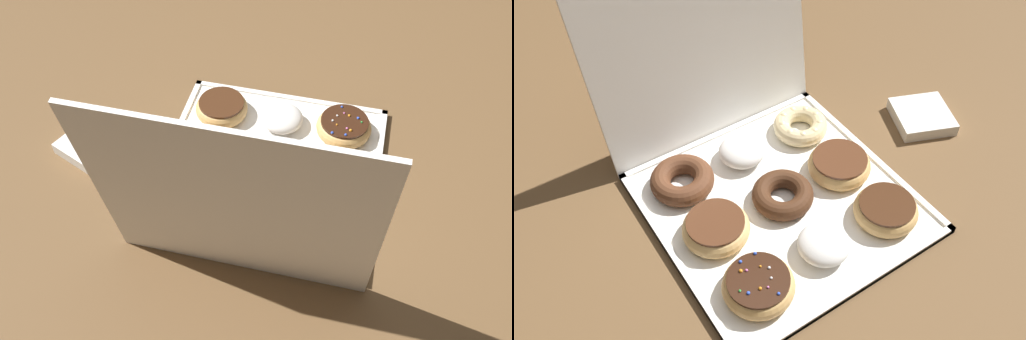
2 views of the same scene
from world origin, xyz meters
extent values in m
plane|color=brown|center=(0.00, 0.00, 0.00)|extent=(3.00, 3.00, 0.00)
cube|color=white|center=(0.00, 0.00, 0.01)|extent=(0.44, 0.44, 0.01)
cube|color=white|center=(0.00, -0.22, 0.01)|extent=(0.44, 0.01, 0.01)
cube|color=white|center=(0.00, 0.22, 0.01)|extent=(0.44, 0.01, 0.01)
cube|color=white|center=(-0.22, 0.00, 0.01)|extent=(0.01, 0.44, 0.01)
cube|color=white|center=(0.22, 0.00, 0.01)|extent=(0.01, 0.44, 0.01)
cube|color=white|center=(0.00, 0.26, 0.21)|extent=(0.44, 0.07, 0.42)
torus|color=tan|center=(-0.13, -0.13, 0.03)|extent=(0.12, 0.12, 0.04)
cylinder|color=#381E11|center=(-0.13, -0.13, 0.05)|extent=(0.10, 0.10, 0.01)
sphere|color=pink|center=(-0.14, -0.11, 0.05)|extent=(0.00, 0.00, 0.00)
sphere|color=white|center=(-0.12, -0.14, 0.05)|extent=(0.00, 0.00, 0.00)
sphere|color=white|center=(-0.11, -0.13, 0.05)|extent=(0.01, 0.01, 0.01)
sphere|color=blue|center=(-0.16, -0.15, 0.05)|extent=(0.01, 0.01, 0.01)
sphere|color=blue|center=(-0.12, -0.17, 0.05)|extent=(0.01, 0.01, 0.01)
sphere|color=orange|center=(-0.12, -0.12, 0.05)|extent=(0.00, 0.00, 0.00)
sphere|color=orange|center=(-0.15, -0.11, 0.05)|extent=(0.01, 0.01, 0.01)
sphere|color=blue|center=(-0.14, -0.09, 0.05)|extent=(0.01, 0.01, 0.01)
sphere|color=green|center=(-0.17, -0.14, 0.05)|extent=(0.00, 0.00, 0.00)
sphere|color=blue|center=(-0.11, -0.09, 0.05)|extent=(0.01, 0.01, 0.01)
sphere|color=orange|center=(-0.14, -0.15, 0.05)|extent=(0.01, 0.01, 0.01)
sphere|color=pink|center=(-0.13, -0.15, 0.05)|extent=(0.00, 0.00, 0.00)
ellipsoid|color=white|center=(0.00, -0.13, 0.03)|extent=(0.09, 0.09, 0.04)
torus|color=tan|center=(0.14, -0.13, 0.03)|extent=(0.11, 0.11, 0.04)
cylinder|color=#472816|center=(0.14, -0.13, 0.04)|extent=(0.10, 0.10, 0.01)
torus|color=#E5B770|center=(-0.13, 0.00, 0.03)|extent=(0.12, 0.12, 0.04)
cylinder|color=#59331E|center=(-0.13, 0.00, 0.05)|extent=(0.10, 0.10, 0.01)
torus|color=#472816|center=(0.01, 0.00, 0.03)|extent=(0.11, 0.11, 0.03)
torus|color=tan|center=(0.14, 0.00, 0.03)|extent=(0.12, 0.12, 0.04)
cylinder|color=#59331E|center=(0.14, 0.00, 0.05)|extent=(0.10, 0.10, 0.01)
torus|color=#59331E|center=(-0.13, 0.13, 0.03)|extent=(0.12, 0.12, 0.04)
ellipsoid|color=white|center=(0.00, 0.13, 0.03)|extent=(0.09, 0.09, 0.04)
torus|color=beige|center=(0.14, 0.13, 0.03)|extent=(0.11, 0.11, 0.03)
sphere|color=beige|center=(0.18, 0.13, 0.04)|extent=(0.02, 0.02, 0.02)
sphere|color=beige|center=(0.17, 0.16, 0.04)|extent=(0.02, 0.02, 0.02)
sphere|color=beige|center=(0.15, 0.17, 0.04)|extent=(0.02, 0.02, 0.02)
sphere|color=beige|center=(0.12, 0.16, 0.04)|extent=(0.02, 0.02, 0.02)
sphere|color=beige|center=(0.10, 0.14, 0.04)|extent=(0.02, 0.02, 0.02)
sphere|color=beige|center=(0.10, 0.12, 0.04)|extent=(0.02, 0.02, 0.02)
sphere|color=beige|center=(0.12, 0.10, 0.04)|extent=(0.02, 0.02, 0.02)
sphere|color=beige|center=(0.15, 0.09, 0.04)|extent=(0.02, 0.02, 0.02)
sphere|color=beige|center=(0.17, 0.11, 0.04)|extent=(0.02, 0.02, 0.02)
cube|color=white|center=(0.38, 0.02, 0.01)|extent=(0.15, 0.15, 0.03)
camera|label=1|loc=(-0.15, 0.74, 0.90)|focal=40.02mm
camera|label=2|loc=(-0.36, -0.51, 0.79)|focal=38.18mm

